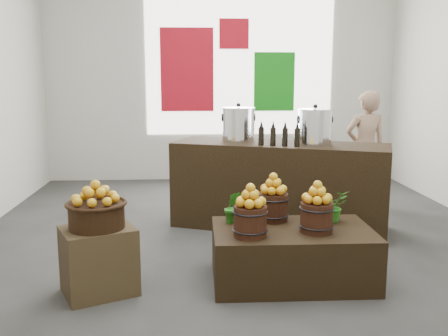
{
  "coord_description": "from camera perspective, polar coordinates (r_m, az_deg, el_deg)",
  "views": [
    {
      "loc": [
        -0.53,
        -5.19,
        1.77
      ],
      "look_at": [
        -0.22,
        -0.4,
        0.9
      ],
      "focal_mm": 40.0,
      "sensor_mm": 36.0,
      "label": 1
    }
  ],
  "objects": [
    {
      "name": "ground",
      "position": [
        5.51,
        2.05,
        -8.45
      ],
      "size": [
        7.0,
        7.0,
        0.0
      ],
      "primitive_type": "plane",
      "color": "#3A3937",
      "rests_on": "ground"
    },
    {
      "name": "back_wall",
      "position": [
        8.71,
        -0.22,
        11.8
      ],
      "size": [
        6.0,
        0.04,
        4.0
      ],
      "primitive_type": "cube",
      "color": "beige",
      "rests_on": "ground"
    },
    {
      "name": "back_opening",
      "position": [
        8.71,
        1.8,
        11.8
      ],
      "size": [
        3.2,
        0.02,
        2.4
      ],
      "primitive_type": "cube",
      "color": "white",
      "rests_on": "back_wall"
    },
    {
      "name": "deco_red_left",
      "position": [
        8.66,
        -4.25,
        11.12
      ],
      "size": [
        0.9,
        0.04,
        1.4
      ],
      "primitive_type": "cube",
      "color": "#A70C1B",
      "rests_on": "back_wall"
    },
    {
      "name": "deco_green_right",
      "position": [
        8.78,
        5.75,
        9.78
      ],
      "size": [
        0.7,
        0.04,
        1.0
      ],
      "primitive_type": "cube",
      "color": "#127713",
      "rests_on": "back_wall"
    },
    {
      "name": "deco_red_upper",
      "position": [
        8.72,
        1.15,
        15.09
      ],
      "size": [
        0.5,
        0.04,
        0.5
      ],
      "primitive_type": "cube",
      "color": "#A70C1B",
      "rests_on": "back_wall"
    },
    {
      "name": "crate",
      "position": [
        4.31,
        -14.11,
        -10.22
      ],
      "size": [
        0.7,
        0.65,
        0.56
      ],
      "primitive_type": "cube",
      "rotation": [
        0.0,
        0.0,
        0.43
      ],
      "color": "#4C3E23",
      "rests_on": "ground"
    },
    {
      "name": "wicker_basket",
      "position": [
        4.2,
        -14.34,
        -5.31
      ],
      "size": [
        0.45,
        0.45,
        0.2
      ],
      "primitive_type": "cylinder",
      "color": "black",
      "rests_on": "crate"
    },
    {
      "name": "apples_in_basket",
      "position": [
        4.15,
        -14.46,
        -2.69
      ],
      "size": [
        0.35,
        0.35,
        0.19
      ],
      "primitive_type": null,
      "color": "#9C1805",
      "rests_on": "wicker_basket"
    },
    {
      "name": "display_table",
      "position": [
        4.48,
        7.78,
        -9.79
      ],
      "size": [
        1.39,
        0.87,
        0.48
      ],
      "primitive_type": "cube",
      "rotation": [
        0.0,
        0.0,
        -0.01
      ],
      "color": "black",
      "rests_on": "ground"
    },
    {
      "name": "apple_bucket_front_left",
      "position": [
        4.13,
        3.01,
        -6.11
      ],
      "size": [
        0.28,
        0.28,
        0.25
      ],
      "primitive_type": "cylinder",
      "color": "#34180E",
      "rests_on": "display_table"
    },
    {
      "name": "apples_in_bucket_front_left",
      "position": [
        4.08,
        3.04,
        -3.14
      ],
      "size": [
        0.21,
        0.21,
        0.19
      ],
      "primitive_type": null,
      "color": "#9C1805",
      "rests_on": "apple_bucket_front_left"
    },
    {
      "name": "apple_bucket_front_right",
      "position": [
        4.31,
        10.53,
        -5.58
      ],
      "size": [
        0.28,
        0.28,
        0.25
      ],
      "primitive_type": "cylinder",
      "color": "#34180E",
      "rests_on": "display_table"
    },
    {
      "name": "apples_in_bucket_front_right",
      "position": [
        4.25,
        10.62,
        -2.73
      ],
      "size": [
        0.21,
        0.21,
        0.19
      ],
      "primitive_type": null,
      "color": "#9C1805",
      "rests_on": "apple_bucket_front_right"
    },
    {
      "name": "apple_bucket_rear",
      "position": [
        4.59,
        5.61,
        -4.47
      ],
      "size": [
        0.28,
        0.28,
        0.25
      ],
      "primitive_type": "cylinder",
      "color": "#34180E",
      "rests_on": "display_table"
    },
    {
      "name": "apples_in_bucket_rear",
      "position": [
        4.54,
        5.65,
        -1.78
      ],
      "size": [
        0.21,
        0.21,
        0.19
      ],
      "primitive_type": null,
      "color": "#9C1805",
      "rests_on": "apple_bucket_rear"
    },
    {
      "name": "herb_garnish_right",
      "position": [
        4.65,
        12.32,
        -4.23
      ],
      "size": [
        0.33,
        0.31,
        0.29
      ],
      "primitive_type": "imported",
      "rotation": [
        0.0,
        0.0,
        0.38
      ],
      "color": "#1F6A16",
      "rests_on": "display_table"
    },
    {
      "name": "herb_garnish_left",
      "position": [
        4.49,
        1.06,
        -4.51
      ],
      "size": [
        0.18,
        0.16,
        0.29
      ],
      "primitive_type": "imported",
      "rotation": [
        0.0,
        0.0,
        -0.18
      ],
      "color": "#1F6A16",
      "rests_on": "display_table"
    },
    {
      "name": "counter",
      "position": [
        5.95,
        6.33,
        -2.01
      ],
      "size": [
        2.6,
        1.64,
        1.02
      ],
      "primitive_type": "cube",
      "rotation": [
        0.0,
        0.0,
        -0.37
      ],
      "color": "black",
      "rests_on": "ground"
    },
    {
      "name": "stock_pot_left",
      "position": [
        5.96,
        1.66,
        4.88
      ],
      "size": [
        0.38,
        0.38,
        0.38
      ],
      "primitive_type": "cylinder",
      "color": "silver",
      "rests_on": "counter"
    },
    {
      "name": "stock_pot_center",
      "position": [
        5.78,
        10.33,
        4.55
      ],
      "size": [
        0.38,
        0.38,
        0.38
      ],
      "primitive_type": "cylinder",
      "color": "silver",
      "rests_on": "counter"
    },
    {
      "name": "oil_cruets",
      "position": [
        5.61,
        5.97,
        3.96
      ],
      "size": [
        0.36,
        0.19,
        0.28
      ],
      "primitive_type": null,
      "rotation": [
        0.0,
        0.0,
        -0.37
      ],
      "color": "black",
      "rests_on": "counter"
    },
    {
      "name": "shopper",
      "position": [
        7.19,
        15.82,
        2.14
      ],
      "size": [
        0.61,
        0.43,
        1.6
      ],
      "primitive_type": "imported",
      "rotation": [
        0.0,
        0.0,
        3.23
      ],
      "color": "#8B6C55",
      "rests_on": "ground"
    }
  ]
}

